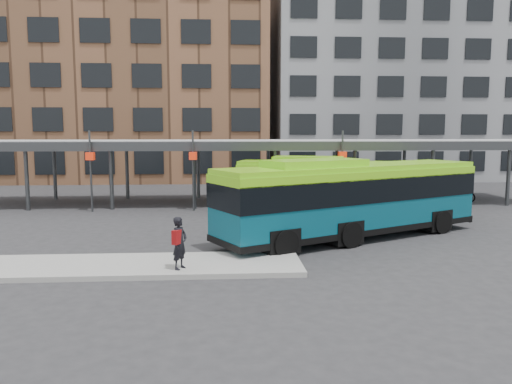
% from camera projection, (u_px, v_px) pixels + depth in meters
% --- Properties ---
extents(ground, '(120.00, 120.00, 0.00)m').
position_uv_depth(ground, '(253.00, 247.00, 20.59)').
color(ground, '#28282B').
rests_on(ground, ground).
extents(boarding_island, '(14.00, 3.00, 0.18)m').
position_uv_depth(boarding_island, '(100.00, 266.00, 17.25)').
color(boarding_island, gray).
rests_on(boarding_island, ground).
extents(canopy, '(40.00, 6.53, 4.80)m').
position_uv_depth(canopy, '(241.00, 144.00, 32.87)').
color(canopy, '#999B9E').
rests_on(canopy, ground).
extents(building_brick, '(26.00, 14.00, 22.00)m').
position_uv_depth(building_brick, '(135.00, 69.00, 50.32)').
color(building_brick, brown).
rests_on(building_brick, ground).
extents(building_grey, '(24.00, 14.00, 20.00)m').
position_uv_depth(building_grey, '(387.00, 81.00, 52.13)').
color(building_grey, slate).
rests_on(building_grey, ground).
extents(bus_front, '(12.79, 8.38, 3.58)m').
position_uv_depth(bus_front, '(352.00, 197.00, 21.98)').
color(bus_front, '#084759').
rests_on(bus_front, ground).
extents(bus_rear, '(12.21, 5.82, 3.30)m').
position_uv_depth(bus_rear, '(341.00, 184.00, 28.64)').
color(bus_rear, '#084759').
rests_on(bus_rear, ground).
extents(pedestrian, '(0.67, 0.76, 1.76)m').
position_uv_depth(pedestrian, '(180.00, 243.00, 16.52)').
color(pedestrian, black).
rests_on(pedestrian, boarding_island).
extents(bike_rack, '(5.48, 1.29, 1.02)m').
position_uv_depth(bike_rack, '(432.00, 196.00, 33.29)').
color(bike_rack, slate).
rests_on(bike_rack, ground).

